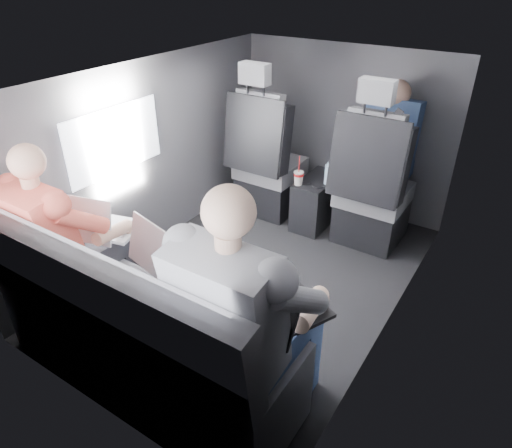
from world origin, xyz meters
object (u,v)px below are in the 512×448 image
Objects in this scene: center_console at (316,201)px; rear_bench at (140,337)px; laptop_silver at (168,253)px; passenger_rear_left at (68,241)px; front_seat_left at (267,168)px; laptop_white at (100,225)px; laptop_black at (281,301)px; soda_cup at (299,178)px; water_bottle at (328,174)px; front_seat_right at (371,195)px; passenger_rear_right at (247,316)px; passenger_front_right at (390,140)px.

rear_bench reaches higher than center_console.
passenger_rear_left reaches higher than laptop_silver.
center_console is (0.45, 0.04, -0.20)m from front_seat_left.
laptop_white is 1.15m from laptop_black.
rear_bench is at bearing -87.35° from soda_cup.
laptop_white is (-0.62, -1.62, 0.16)m from water_bottle.
laptop_white is (-0.44, -1.49, 0.18)m from soda_cup.
rear_bench is 0.43m from laptop_silver.
front_seat_left is 0.90m from front_seat_right.
center_console is at bearing 110.60° from laptop_black.
front_seat_left is 0.40m from soda_cup.
front_seat_left is at bearing 123.38° from laptop_black.
front_seat_left reaches higher than soda_cup.
soda_cup is 1.67m from laptop_black.
front_seat_left reaches higher than passenger_rear_left.
front_seat_right is at bearing 59.10° from laptop_white.
front_seat_left and front_seat_right have the same top height.
center_console is at bearing 72.58° from laptop_white.
center_console is 1.20× the size of laptop_white.
water_bottle is 1.88m from passenger_rear_right.
rear_bench is 3.44× the size of laptop_black.
rear_bench reaches higher than laptop_white.
laptop_white is 1.11m from passenger_rear_right.
soda_cup is 1.80m from passenger_rear_right.
front_seat_right is at bearing 14.51° from soda_cup.
center_console is at bearing 158.40° from water_bottle.
passenger_front_right is at bearing 78.20° from rear_bench.
front_seat_right is 3.17× the size of laptop_white.
water_bottle is 0.42× the size of laptop_silver.
center_console is 1.80m from laptop_white.
laptop_black reaches higher than soda_cup.
center_console is 0.38× the size of passenger_rear_right.
water_bottle is 1.73m from laptop_black.
front_seat_right is 5.45× the size of soda_cup.
water_bottle is 0.44× the size of laptop_white.
laptop_black reaches higher than water_bottle.
water_bottle is (0.10, -0.04, 0.28)m from center_console.
laptop_white and laptop_silver have the same top height.
passenger_rear_left reaches higher than soda_cup.
passenger_front_right is at bearing 15.98° from front_seat_left.
passenger_front_right is at bearing 89.77° from front_seat_right.
center_console is 0.74m from passenger_front_right.
soda_cup is at bearing 73.82° from passenger_rear_left.
front_seat_right is 0.43m from passenger_front_right.
center_console is at bearing 107.22° from passenger_rear_right.
passenger_front_right reaches higher than laptop_silver.
front_seat_right is (0.90, 0.00, 0.00)m from front_seat_left.
front_seat_left is 1.00m from passenger_front_right.
laptop_silver is 0.57m from passenger_rear_left.
front_seat_left is at bearing 86.33° from passenger_rear_left.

